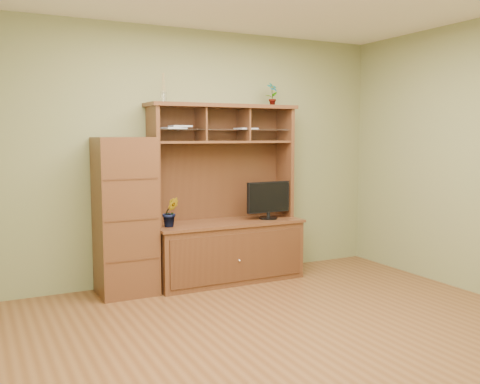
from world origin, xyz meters
TOP-DOWN VIEW (x-y plane):
  - room at (0.00, 0.00)m, footprint 4.54×4.04m
  - media_hutch at (0.24, 1.73)m, footprint 1.66×0.61m
  - monitor at (0.72, 1.65)m, footprint 0.52×0.20m
  - orchid_plant at (-0.42, 1.65)m, footprint 0.18×0.15m
  - top_plant at (0.85, 1.80)m, footprint 0.15×0.12m
  - reed_diffuser at (-0.42, 1.80)m, footprint 0.06×0.06m
  - magazines at (-0.03, 1.80)m, footprint 1.08×0.21m
  - side_cabinet at (-0.86, 1.73)m, footprint 0.55×0.51m

SIDE VIEW (x-z plane):
  - media_hutch at x=0.24m, z-range -0.43..1.47m
  - side_cabinet at x=-0.86m, z-range 0.00..1.55m
  - orchid_plant at x=-0.42m, z-range 0.65..0.95m
  - monitor at x=0.72m, z-range 0.66..1.07m
  - room at x=0.00m, z-range -0.02..2.72m
  - magazines at x=-0.03m, z-range 1.63..1.67m
  - reed_diffuser at x=-0.42m, z-range 1.87..2.17m
  - top_plant at x=0.85m, z-range 1.90..2.16m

